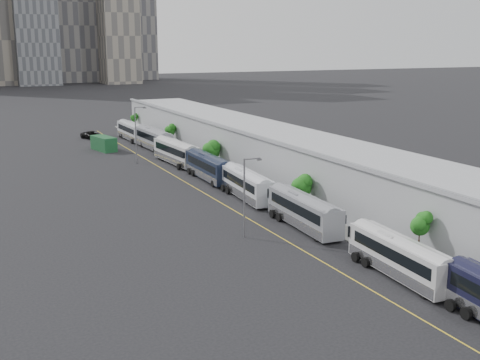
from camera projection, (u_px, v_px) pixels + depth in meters
sidewalk at (325, 208)px, 73.69m from camera, size 10.00×170.00×0.12m
lane_line at (248, 219)px, 69.31m from camera, size 0.12×160.00×0.02m
depot at (353, 177)px, 74.60m from camera, size 12.45×160.40×7.20m
bus_2 at (400, 260)px, 51.65m from camera, size 3.19×12.34×3.57m
bus_3 at (304, 214)px, 65.55m from camera, size 3.21×12.87×3.73m
bus_4 at (247, 187)px, 78.06m from camera, size 3.47×12.84×3.71m
bus_5 at (209, 169)px, 88.96m from camera, size 2.88×12.96×3.77m
bus_6 at (176, 154)px, 100.77m from camera, size 3.54×13.62×3.94m
bus_7 at (154, 141)px, 114.55m from camera, size 3.32×13.92×4.04m
bus_8 at (132, 133)px, 126.02m from camera, size 2.93×12.84×3.73m
tree_1 at (420, 224)px, 54.01m from camera, size 1.74×1.74×4.81m
tree_2 at (301, 185)px, 71.56m from camera, size 2.51×2.51×4.59m
tree_3 at (211, 148)px, 95.65m from camera, size 2.89×2.89×4.91m
tree_4 at (170, 130)px, 114.62m from camera, size 1.90×1.90×4.68m
tree_5 at (134, 118)px, 137.82m from camera, size 1.41×1.41×3.89m
street_lamp_near at (246, 192)px, 61.59m from camera, size 2.04×0.22×8.37m
street_lamp_far at (137, 131)px, 100.47m from camera, size 2.04×0.22×9.54m
shipping_container at (104, 144)px, 113.60m from camera, size 3.84×6.84×2.67m
suv at (93, 135)px, 127.54m from camera, size 4.77×6.52×1.65m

